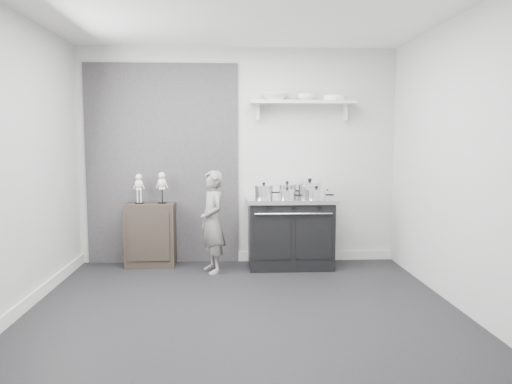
# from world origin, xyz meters

# --- Properties ---
(ground) EXTENTS (4.00, 4.00, 0.00)m
(ground) POSITION_xyz_m (0.00, 0.00, 0.00)
(ground) COLOR black
(ground) RESTS_ON ground
(room_shell) EXTENTS (4.02, 3.62, 2.71)m
(room_shell) POSITION_xyz_m (-0.09, 0.15, 1.64)
(room_shell) COLOR #B6B6B4
(room_shell) RESTS_ON ground
(wall_shelf) EXTENTS (1.30, 0.26, 0.24)m
(wall_shelf) POSITION_xyz_m (0.80, 1.68, 2.01)
(wall_shelf) COLOR silver
(wall_shelf) RESTS_ON room_shell
(stove) EXTENTS (1.07, 0.67, 0.85)m
(stove) POSITION_xyz_m (0.63, 1.48, 0.43)
(stove) COLOR black
(stove) RESTS_ON ground
(side_cabinet) EXTENTS (0.60, 0.35, 0.78)m
(side_cabinet) POSITION_xyz_m (-1.09, 1.61, 0.39)
(side_cabinet) COLOR black
(side_cabinet) RESTS_ON ground
(child) EXTENTS (0.43, 0.51, 1.20)m
(child) POSITION_xyz_m (-0.31, 1.26, 0.60)
(child) COLOR slate
(child) RESTS_ON ground
(pot_front_left) EXTENTS (0.31, 0.22, 0.20)m
(pot_front_left) POSITION_xyz_m (0.30, 1.39, 0.94)
(pot_front_left) COLOR silver
(pot_front_left) RESTS_ON stove
(pot_back_left) EXTENTS (0.32, 0.24, 0.19)m
(pot_back_left) POSITION_xyz_m (0.61, 1.63, 0.93)
(pot_back_left) COLOR silver
(pot_back_left) RESTS_ON stove
(pot_back_right) EXTENTS (0.38, 0.29, 0.23)m
(pot_back_right) POSITION_xyz_m (0.88, 1.58, 0.95)
(pot_back_right) COLOR silver
(pot_back_right) RESTS_ON stove
(pot_front_right) EXTENTS (0.33, 0.24, 0.17)m
(pot_front_right) POSITION_xyz_m (0.91, 1.28, 0.92)
(pot_front_right) COLOR silver
(pot_front_right) RESTS_ON stove
(pot_front_center) EXTENTS (0.28, 0.19, 0.15)m
(pot_front_center) POSITION_xyz_m (0.57, 1.29, 0.91)
(pot_front_center) COLOR silver
(pot_front_center) RESTS_ON stove
(skeleton_full) EXTENTS (0.12, 0.08, 0.42)m
(skeleton_full) POSITION_xyz_m (-1.22, 1.61, 0.99)
(skeleton_full) COLOR beige
(skeleton_full) RESTS_ON side_cabinet
(skeleton_torso) EXTENTS (0.12, 0.08, 0.44)m
(skeleton_torso) POSITION_xyz_m (-0.94, 1.61, 1.00)
(skeleton_torso) COLOR beige
(skeleton_torso) RESTS_ON side_cabinet
(bowl_large) EXTENTS (0.34, 0.34, 0.08)m
(bowl_large) POSITION_xyz_m (0.46, 1.67, 2.08)
(bowl_large) COLOR white
(bowl_large) RESTS_ON wall_shelf
(bowl_small) EXTENTS (0.24, 0.24, 0.08)m
(bowl_small) POSITION_xyz_m (0.84, 1.67, 2.08)
(bowl_small) COLOR white
(bowl_small) RESTS_ON wall_shelf
(plate_stack) EXTENTS (0.28, 0.28, 0.06)m
(plate_stack) POSITION_xyz_m (1.19, 1.67, 2.07)
(plate_stack) COLOR white
(plate_stack) RESTS_ON wall_shelf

